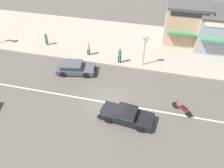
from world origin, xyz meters
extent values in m
plane|color=#544F47|center=(0.00, 0.00, 0.00)|extent=(160.00, 160.00, 0.00)
cube|color=silver|center=(0.00, 0.00, 0.00)|extent=(50.40, 0.14, 0.01)
cube|color=#9E9384|center=(0.00, 10.30, 0.07)|extent=(68.00, 10.00, 0.15)
cube|color=#47494F|center=(-4.42, 3.42, 0.41)|extent=(3.93, 2.27, 0.48)
cube|color=#47494F|center=(-4.79, 3.36, 0.88)|extent=(2.26, 1.83, 0.46)
cube|color=#28333D|center=(-4.79, 3.36, 0.88)|extent=(2.18, 1.85, 0.29)
cube|color=black|center=(-2.55, 3.74, 0.31)|extent=(0.39, 1.64, 0.28)
cube|color=white|center=(-2.68, 4.31, 0.51)|extent=(0.12, 0.25, 0.14)
cube|color=white|center=(-2.48, 3.15, 0.51)|extent=(0.12, 0.25, 0.14)
cylinder|color=black|center=(-3.42, 4.40, 0.30)|extent=(0.63, 0.32, 0.60)
cylinder|color=black|center=(-3.16, 2.83, 0.30)|extent=(0.63, 0.32, 0.60)
cylinder|color=black|center=(-5.69, 4.02, 0.30)|extent=(0.63, 0.32, 0.60)
cylinder|color=black|center=(-5.42, 2.44, 0.30)|extent=(0.63, 0.32, 0.60)
cube|color=black|center=(1.68, -1.45, 0.41)|extent=(4.34, 2.11, 0.48)
cube|color=black|center=(1.63, -1.44, 0.85)|extent=(1.73, 1.65, 0.42)
cube|color=#28333D|center=(1.63, -1.44, 0.85)|extent=(1.67, 1.68, 0.27)
cube|color=black|center=(-0.45, -1.21, 0.31)|extent=(0.30, 1.62, 0.28)
cube|color=white|center=(-0.49, -1.79, 0.51)|extent=(0.11, 0.25, 0.14)
cube|color=white|center=(-0.36, -0.64, 0.51)|extent=(0.11, 0.25, 0.14)
cylinder|color=black|center=(0.30, -2.08, 0.30)|extent=(0.62, 0.29, 0.60)
cylinder|color=black|center=(0.48, -0.53, 0.30)|extent=(0.62, 0.29, 0.60)
cylinder|color=black|center=(2.88, -2.37, 0.30)|extent=(0.62, 0.29, 0.60)
cylinder|color=black|center=(3.06, -0.82, 0.30)|extent=(0.62, 0.29, 0.60)
cylinder|color=black|center=(5.42, 0.78, 0.28)|extent=(0.51, 0.41, 0.56)
cylinder|color=black|center=(6.48, 0.01, 0.28)|extent=(0.51, 0.41, 0.56)
cube|color=red|center=(5.95, 0.40, 0.48)|extent=(0.98, 0.77, 0.18)
cube|color=black|center=(6.08, 0.30, 0.62)|extent=(0.62, 0.54, 0.12)
ellipsoid|color=red|center=(5.77, 0.53, 0.60)|extent=(0.46, 0.43, 0.22)
cylinder|color=#232326|center=(5.45, 0.76, 0.78)|extent=(0.35, 0.47, 0.03)
cylinder|color=#9E9EA3|center=(2.00, 6.09, 1.50)|extent=(0.12, 0.12, 2.71)
cylinder|color=#9E9EA3|center=(2.00, 6.09, 3.17)|extent=(0.64, 0.18, 0.64)
cylinder|color=white|center=(2.00, 5.99, 3.17)|extent=(0.56, 0.02, 0.56)
cylinder|color=white|center=(2.00, 6.18, 3.17)|extent=(0.56, 0.02, 0.56)
cube|color=black|center=(2.00, 5.98, 3.17)|extent=(0.12, 0.01, 0.28)
cube|color=black|center=(2.00, 5.98, 3.17)|extent=(0.44, 0.01, 0.16)
cylinder|color=#333338|center=(-4.17, 6.53, 0.53)|extent=(0.14, 0.14, 0.77)
cylinder|color=#333338|center=(-3.97, 6.53, 0.53)|extent=(0.14, 0.14, 0.77)
cylinder|color=silver|center=(-4.07, 6.53, 1.21)|extent=(0.34, 0.34, 0.58)
sphere|color=tan|center=(-4.07, 6.53, 1.60)|extent=(0.21, 0.21, 0.21)
cylinder|color=#232838|center=(-0.55, 5.88, 0.57)|extent=(0.14, 0.14, 0.84)
cylinder|color=#232838|center=(-0.35, 5.88, 0.57)|extent=(0.14, 0.14, 0.84)
cylinder|color=#389956|center=(-0.45, 5.88, 1.31)|extent=(0.34, 0.34, 0.63)
sphere|color=#997051|center=(-0.45, 5.88, 1.74)|extent=(0.23, 0.23, 0.23)
cylinder|color=#4C4238|center=(-9.62, 7.43, 0.53)|extent=(0.14, 0.14, 0.76)
cylinder|color=#4C4238|center=(-9.42, 7.43, 0.53)|extent=(0.14, 0.14, 0.76)
cylinder|color=#389956|center=(-9.52, 7.43, 1.19)|extent=(0.34, 0.34, 0.57)
sphere|color=tan|center=(-9.52, 7.43, 1.58)|extent=(0.21, 0.21, 0.21)
cube|color=#999EA8|center=(9.60, 11.99, 2.10)|extent=(4.69, 5.00, 3.89)
cube|color=#474442|center=(9.60, 11.99, 4.16)|extent=(4.78, 5.10, 0.24)
cube|color=#33844C|center=(9.60, 9.15, 2.20)|extent=(4.22, 0.90, 0.28)
cube|color=tan|center=(6.00, 12.74, 2.31)|extent=(4.60, 4.74, 4.31)
cube|color=#474442|center=(6.00, 12.74, 4.58)|extent=(4.70, 4.84, 0.24)
cube|color=#33844C|center=(6.00, 10.02, 2.20)|extent=(4.14, 0.90, 0.28)
cube|color=black|center=(6.00, 10.35, 4.16)|extent=(3.91, 0.08, 0.44)
camera|label=1|loc=(3.15, -12.73, 13.74)|focal=35.00mm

